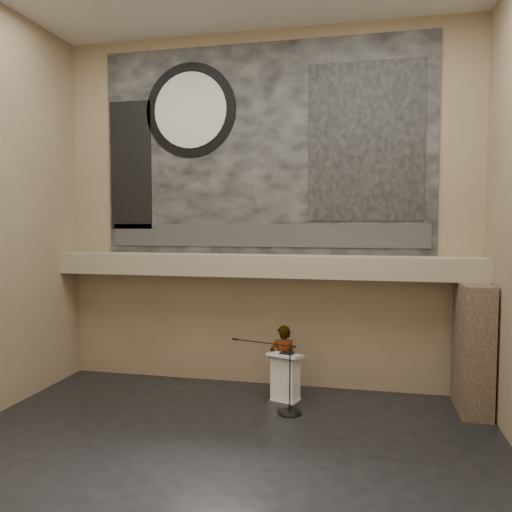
# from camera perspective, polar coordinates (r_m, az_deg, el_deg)

# --- Properties ---
(floor) EXTENTS (10.00, 10.00, 0.00)m
(floor) POSITION_cam_1_polar(r_m,az_deg,el_deg) (9.10, -4.61, -21.95)
(floor) COLOR black
(floor) RESTS_ON ground
(wall_back) EXTENTS (10.00, 0.02, 8.50)m
(wall_back) POSITION_cam_1_polar(r_m,az_deg,el_deg) (12.08, 0.81, 5.22)
(wall_back) COLOR #8B7158
(wall_back) RESTS_ON floor
(wall_front) EXTENTS (10.00, 0.02, 8.50)m
(wall_front) POSITION_cam_1_polar(r_m,az_deg,el_deg) (4.53, -19.86, 7.37)
(wall_front) COLOR #8B7158
(wall_front) RESTS_ON floor
(soffit) EXTENTS (10.00, 0.80, 0.50)m
(soffit) POSITION_cam_1_polar(r_m,az_deg,el_deg) (11.73, 0.41, -1.09)
(soffit) COLOR gray
(soffit) RESTS_ON wall_back
(sprinkler_left) EXTENTS (0.04, 0.04, 0.06)m
(sprinkler_left) POSITION_cam_1_polar(r_m,az_deg,el_deg) (12.13, -7.06, -2.28)
(sprinkler_left) COLOR #B2893D
(sprinkler_left) RESTS_ON soffit
(sprinkler_right) EXTENTS (0.04, 0.04, 0.06)m
(sprinkler_right) POSITION_cam_1_polar(r_m,az_deg,el_deg) (11.47, 9.70, -2.66)
(sprinkler_right) COLOR #B2893D
(sprinkler_right) RESTS_ON soffit
(banner) EXTENTS (8.00, 0.05, 5.00)m
(banner) POSITION_cam_1_polar(r_m,az_deg,el_deg) (12.17, 0.79, 12.07)
(banner) COLOR black
(banner) RESTS_ON wall_back
(banner_text_strip) EXTENTS (7.76, 0.02, 0.55)m
(banner_text_strip) POSITION_cam_1_polar(r_m,az_deg,el_deg) (12.01, 0.74, 2.37)
(banner_text_strip) COLOR #2D2D2D
(banner_text_strip) RESTS_ON banner
(banner_clock_rim) EXTENTS (2.30, 0.02, 2.30)m
(banner_clock_rim) POSITION_cam_1_polar(r_m,az_deg,el_deg) (12.79, -7.51, 16.19)
(banner_clock_rim) COLOR black
(banner_clock_rim) RESTS_ON banner
(banner_clock_face) EXTENTS (1.84, 0.02, 1.84)m
(banner_clock_face) POSITION_cam_1_polar(r_m,az_deg,el_deg) (12.77, -7.54, 16.20)
(banner_clock_face) COLOR silver
(banner_clock_face) RESTS_ON banner
(banner_building_print) EXTENTS (2.60, 0.02, 3.60)m
(banner_building_print) POSITION_cam_1_polar(r_m,az_deg,el_deg) (11.91, 12.42, 12.65)
(banner_building_print) COLOR black
(banner_building_print) RESTS_ON banner
(banner_brick_print) EXTENTS (1.10, 0.02, 3.20)m
(banner_brick_print) POSITION_cam_1_polar(r_m,az_deg,el_deg) (13.19, -14.11, 10.00)
(banner_brick_print) COLOR black
(banner_brick_print) RESTS_ON banner
(stone_pier) EXTENTS (0.60, 1.40, 2.70)m
(stone_pier) POSITION_cam_1_polar(r_m,az_deg,el_deg) (11.51, 23.54, -9.57)
(stone_pier) COLOR #44372A
(stone_pier) RESTS_ON floor
(lectern) EXTENTS (0.82, 0.69, 1.13)m
(lectern) POSITION_cam_1_polar(r_m,az_deg,el_deg) (11.26, 3.37, -13.77)
(lectern) COLOR silver
(lectern) RESTS_ON floor
(binder) EXTENTS (0.33, 0.29, 0.04)m
(binder) POSITION_cam_1_polar(r_m,az_deg,el_deg) (11.06, 3.50, -11.05)
(binder) COLOR black
(binder) RESTS_ON lectern
(papers) EXTENTS (0.28, 0.33, 0.00)m
(papers) POSITION_cam_1_polar(r_m,az_deg,el_deg) (11.10, 2.62, -11.07)
(papers) COLOR silver
(papers) RESTS_ON lectern
(speaker_person) EXTENTS (0.68, 0.54, 1.64)m
(speaker_person) POSITION_cam_1_polar(r_m,az_deg,el_deg) (11.58, 3.12, -11.88)
(speaker_person) COLOR white
(speaker_person) RESTS_ON floor
(mic_stand) EXTENTS (1.59, 0.64, 1.46)m
(mic_stand) POSITION_cam_1_polar(r_m,az_deg,el_deg) (10.83, 3.60, -16.31)
(mic_stand) COLOR black
(mic_stand) RESTS_ON floor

